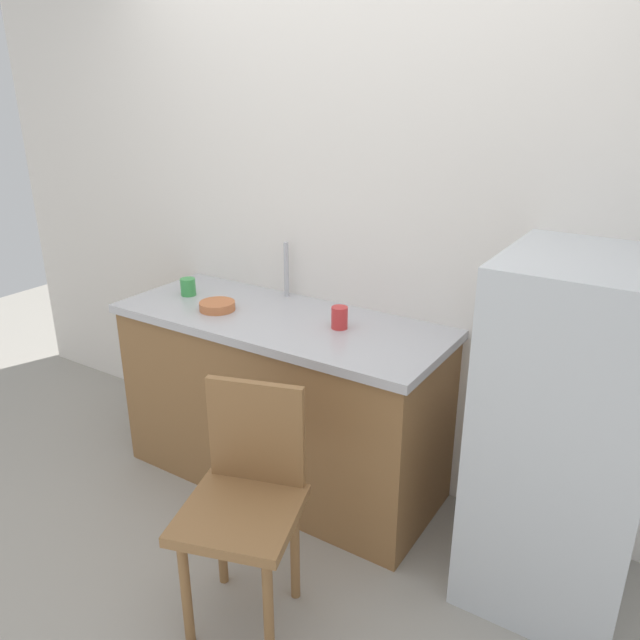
{
  "coord_description": "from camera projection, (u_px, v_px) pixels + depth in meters",
  "views": [
    {
      "loc": [
        1.41,
        -1.48,
        1.87
      ],
      "look_at": [
        0.08,
        0.6,
        0.91
      ],
      "focal_mm": 34.65,
      "sensor_mm": 36.0,
      "label": 1
    }
  ],
  "objects": [
    {
      "name": "refrigerator",
      "position": [
        566.0,
        436.0,
        2.24
      ],
      "size": [
        0.57,
        0.63,
        1.34
      ],
      "primitive_type": "cube",
      "color": "silver",
      "rests_on": "ground_plane"
    },
    {
      "name": "chair",
      "position": [
        246.0,
        497.0,
        2.18
      ],
      "size": [
        0.5,
        0.5,
        0.89
      ],
      "rotation": [
        0.0,
        0.0,
        0.31
      ],
      "color": "olive",
      "rests_on": "ground_plane"
    },
    {
      "name": "faucet",
      "position": [
        286.0,
        270.0,
        3.04
      ],
      "size": [
        0.02,
        0.02,
        0.28
      ],
      "primitive_type": "cylinder",
      "color": "#B7B7BC",
      "rests_on": "countertop"
    },
    {
      "name": "ground_plane",
      "position": [
        225.0,
        567.0,
        2.54
      ],
      "size": [
        8.0,
        8.0,
        0.0
      ],
      "primitive_type": "plane",
      "color": "#9E998E"
    },
    {
      "name": "countertop",
      "position": [
        280.0,
        320.0,
        2.83
      ],
      "size": [
        1.58,
        0.64,
        0.04
      ],
      "primitive_type": "cube",
      "color": "#B7B7BC",
      "rests_on": "cabinet_base"
    },
    {
      "name": "cabinet_base",
      "position": [
        282.0,
        403.0,
        2.99
      ],
      "size": [
        1.54,
        0.6,
        0.82
      ],
      "primitive_type": "cube",
      "color": "olive",
      "rests_on": "ground_plane"
    },
    {
      "name": "cup_green",
      "position": [
        188.0,
        287.0,
        3.09
      ],
      "size": [
        0.08,
        0.08,
        0.09
      ],
      "primitive_type": "cylinder",
      "color": "green",
      "rests_on": "countertop"
    },
    {
      "name": "back_wall",
      "position": [
        352.0,
        213.0,
        2.86
      ],
      "size": [
        4.8,
        0.1,
        2.6
      ],
      "primitive_type": "cube",
      "color": "white",
      "rests_on": "ground_plane"
    },
    {
      "name": "cup_red",
      "position": [
        340.0,
        318.0,
        2.67
      ],
      "size": [
        0.07,
        0.07,
        0.1
      ],
      "primitive_type": "cylinder",
      "color": "red",
      "rests_on": "countertop"
    },
    {
      "name": "terracotta_bowl",
      "position": [
        217.0,
        306.0,
        2.9
      ],
      "size": [
        0.17,
        0.17,
        0.04
      ],
      "primitive_type": "cylinder",
      "color": "#C67042",
      "rests_on": "countertop"
    }
  ]
}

